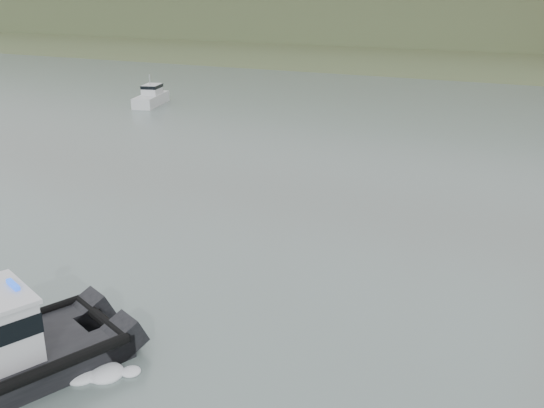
{
  "coord_description": "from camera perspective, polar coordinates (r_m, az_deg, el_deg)",
  "views": [
    {
      "loc": [
        12.12,
        -14.1,
        11.76
      ],
      "look_at": [
        0.78,
        9.61,
        2.4
      ],
      "focal_mm": 40.0,
      "sensor_mm": 36.0,
      "label": 1
    }
  ],
  "objects": [
    {
      "name": "ground",
      "position": [
        22.01,
        -13.1,
        -13.29
      ],
      "size": [
        400.0,
        400.0,
        0.0
      ],
      "primitive_type": "plane",
      "color": "slate",
      "rests_on": "ground"
    },
    {
      "name": "headlands",
      "position": [
        140.2,
        21.5,
        16.4
      ],
      "size": [
        500.0,
        105.36,
        27.12
      ],
      "color": "#394D2C",
      "rests_on": "ground"
    },
    {
      "name": "motorboat",
      "position": [
        67.0,
        -11.29,
        9.85
      ],
      "size": [
        3.57,
        6.37,
        3.33
      ],
      "rotation": [
        0.0,
        0.0,
        0.27
      ],
      "color": "silver",
      "rests_on": "ground"
    }
  ]
}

